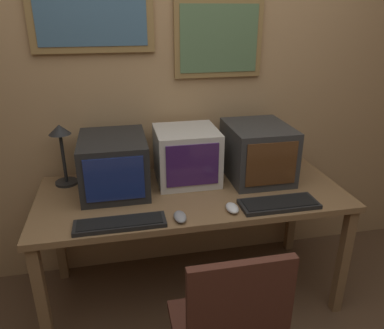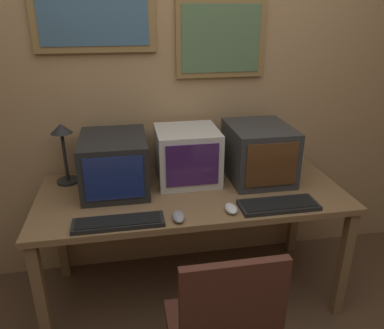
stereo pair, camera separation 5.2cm
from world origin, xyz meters
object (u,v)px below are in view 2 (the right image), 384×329
(desk_clock, at_px, (295,158))
(desk_lamp, at_px, (63,143))
(monitor_left, at_px, (115,163))
(monitor_right, at_px, (259,152))
(keyboard_side, at_px, (278,205))
(keyboard_main, at_px, (118,222))
(monitor_center, at_px, (188,155))
(mouse_near_keyboard, at_px, (178,217))
(mouse_far_corner, at_px, (231,208))

(desk_clock, xyz_separation_m, desk_lamp, (-1.51, -0.00, 0.20))
(monitor_left, bearing_deg, desk_clock, 6.30)
(monitor_left, distance_m, desk_clock, 1.22)
(monitor_right, relative_size, keyboard_side, 1.06)
(desk_clock, bearing_deg, monitor_right, -156.46)
(keyboard_main, bearing_deg, desk_lamp, 118.74)
(monitor_center, distance_m, monitor_right, 0.44)
(keyboard_side, distance_m, mouse_near_keyboard, 0.56)
(keyboard_main, relative_size, desk_lamp, 1.21)
(mouse_near_keyboard, bearing_deg, monitor_center, 74.52)
(keyboard_main, xyz_separation_m, desk_clock, (1.20, 0.56, 0.05))
(mouse_near_keyboard, height_order, desk_clock, desk_clock)
(monitor_center, relative_size, keyboard_main, 0.82)
(mouse_far_corner, distance_m, desk_lamp, 1.08)
(monitor_left, height_order, keyboard_side, monitor_left)
(monitor_right, bearing_deg, desk_lamp, 173.22)
(mouse_near_keyboard, distance_m, desk_lamp, 0.87)
(mouse_far_corner, relative_size, desk_clock, 0.96)
(monitor_left, height_order, keyboard_main, monitor_left)
(keyboard_main, xyz_separation_m, desk_lamp, (-0.31, 0.56, 0.25))
(monitor_left, distance_m, mouse_near_keyboard, 0.56)
(mouse_near_keyboard, xyz_separation_m, desk_lamp, (-0.61, 0.57, 0.24))
(monitor_left, distance_m, keyboard_side, 0.97)
(desk_clock, bearing_deg, mouse_near_keyboard, -147.59)
(monitor_left, height_order, monitor_center, monitor_center)
(monitor_left, distance_m, desk_lamp, 0.34)
(monitor_center, bearing_deg, keyboard_main, -132.83)
(monitor_center, height_order, desk_clock, monitor_center)
(keyboard_main, xyz_separation_m, mouse_near_keyboard, (0.30, -0.01, 0.00))
(keyboard_main, relative_size, mouse_near_keyboard, 3.92)
(keyboard_side, bearing_deg, monitor_left, 155.29)
(monitor_left, relative_size, monitor_right, 1.05)
(monitor_right, distance_m, desk_clock, 0.37)
(monitor_right, xyz_separation_m, keyboard_main, (-0.88, -0.42, -0.16))
(keyboard_main, bearing_deg, keyboard_side, 1.88)
(monitor_right, relative_size, mouse_near_keyboard, 3.90)
(monitor_right, height_order, desk_lamp, desk_lamp)
(desk_clock, bearing_deg, keyboard_side, -122.37)
(keyboard_side, bearing_deg, mouse_near_keyboard, -176.47)
(mouse_near_keyboard, bearing_deg, keyboard_main, 178.85)
(keyboard_main, relative_size, desk_clock, 3.95)
(mouse_far_corner, bearing_deg, desk_clock, 41.51)
(monitor_left, distance_m, mouse_far_corner, 0.74)
(monitor_left, bearing_deg, mouse_near_keyboard, -54.20)
(monitor_right, bearing_deg, monitor_left, 179.52)
(monitor_left, xyz_separation_m, monitor_right, (0.89, -0.01, 0.01))
(keyboard_side, height_order, desk_lamp, desk_lamp)
(monitor_center, relative_size, keyboard_side, 0.87)
(desk_lamp, bearing_deg, monitor_right, -6.78)
(desk_clock, bearing_deg, desk_lamp, -179.99)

